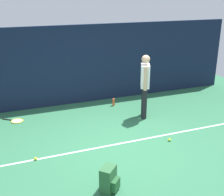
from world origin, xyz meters
The scene contains 9 objects.
ground_plane centered at (0.00, 0.00, 0.00)m, with size 12.00×12.00×0.00m, color #2D6B47.
back_fence centered at (0.00, 3.00, 1.17)m, with size 10.00×0.10×2.33m, color #141E38.
court_line centered at (0.00, 0.11, 0.00)m, with size 9.00×0.05×0.00m, color white.
tennis_player centered at (1.26, 1.28, 0.97)m, with size 0.37×0.49×1.70m.
tennis_racket centered at (-2.00, 2.21, 0.01)m, with size 0.59×0.52×0.03m.
backpack centered at (-0.73, -1.33, 0.21)m, with size 0.38×0.38×0.44m.
tennis_ball_near_player centered at (1.18, -0.19, 0.03)m, with size 0.07×0.07×0.07m, color #CCE033.
tennis_ball_mid_court centered at (-1.78, 0.09, 0.03)m, with size 0.07×0.07×0.07m, color #CCE033.
water_bottle centered at (0.80, 2.35, 0.11)m, with size 0.07×0.07×0.22m, color #D84C26.
Camera 1 is at (-2.20, -5.29, 3.21)m, focal length 47.21 mm.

